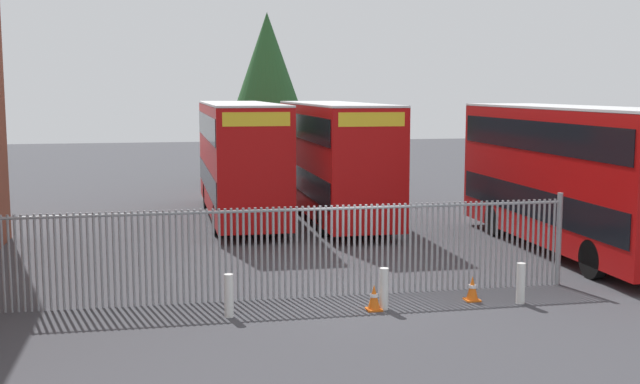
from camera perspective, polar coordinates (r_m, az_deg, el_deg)
ground_plane at (r=27.04m, az=-1.66°, el=-3.14°), size 100.00×100.00×0.00m
palisade_fence at (r=18.81m, az=-2.30°, el=-4.13°), size 13.97×0.14×2.35m
double_decker_bus_near_gate at (r=25.18m, az=17.50°, el=1.31°), size 2.54×10.81×4.42m
double_decker_bus_behind_fence_left at (r=30.42m, az=-5.74°, el=2.60°), size 2.54×10.81×4.42m
double_decker_bus_behind_fence_right at (r=30.12m, az=1.04°, el=2.59°), size 2.54×10.81×4.42m
bollard_near_left at (r=17.55m, az=-6.53°, el=-7.37°), size 0.20×0.20×0.95m
bollard_center_front at (r=18.07m, az=4.60°, el=-6.91°), size 0.20×0.20×0.95m
bollard_near_right at (r=19.09m, az=14.17°, el=-6.35°), size 0.20×0.20×0.95m
traffic_cone_by_gate at (r=18.03m, az=3.88°, el=-7.55°), size 0.34×0.34×0.59m
traffic_cone_mid_forecourt at (r=19.12m, az=10.84°, el=-6.80°), size 0.34×0.34×0.59m
tree_tall_back at (r=41.80m, az=-3.79°, el=8.35°), size 4.47×4.47×8.87m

